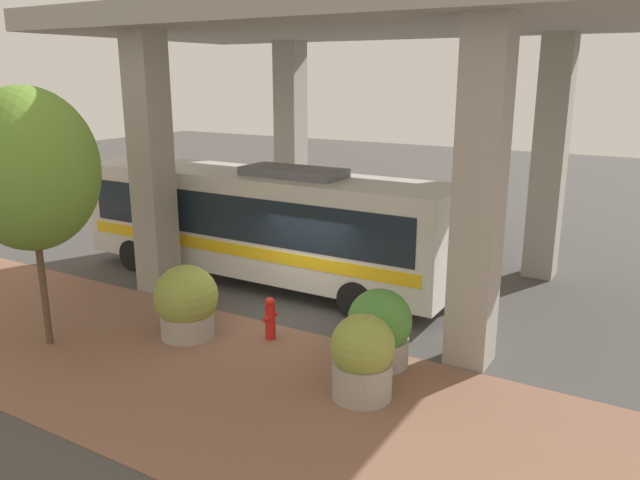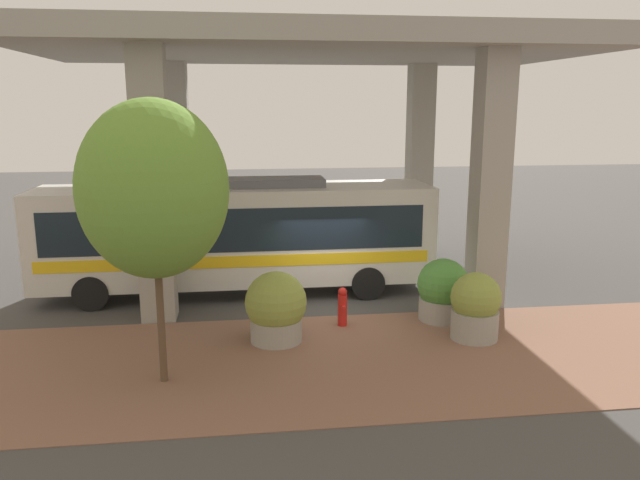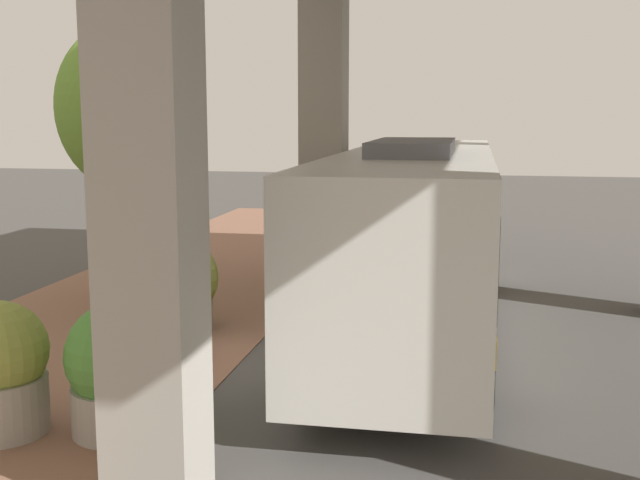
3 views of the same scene
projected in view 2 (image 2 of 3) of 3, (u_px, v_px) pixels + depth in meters
ground_plane at (330, 317)px, 17.10m from camera, size 80.00×80.00×0.00m
sidewalk_strip at (349, 360)px, 14.20m from camera, size 6.00×40.00×0.02m
overpass at (312, 70)px, 19.54m from camera, size 9.40×17.19×7.79m
bus at (237, 232)px, 18.91m from camera, size 2.68×11.77×3.53m
fire_hydrant at (342, 307)px, 16.27m from camera, size 0.51×0.24×1.05m
planter_front at (276, 308)px, 15.14m from camera, size 1.51×1.51×1.76m
planter_middle at (475, 307)px, 15.31m from camera, size 1.23×1.23×1.70m
planter_back at (443, 291)px, 16.69m from camera, size 1.38×1.38×1.69m
street_tree_near at (153, 190)px, 12.25m from camera, size 2.96×2.96×5.85m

